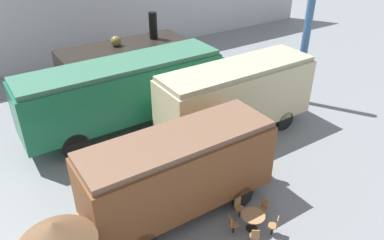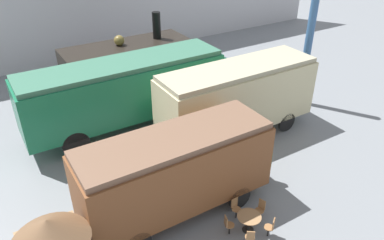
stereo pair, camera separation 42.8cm
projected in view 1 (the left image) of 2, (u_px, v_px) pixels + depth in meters
The scene contains 14 objects.
ground_plane at pixel (208, 155), 18.34m from camera, with size 80.00×80.00×0.00m, color gray.
backdrop_wall at pixel (85, 0), 27.55m from camera, with size 44.00×0.15×9.00m.
steam_locomotive at pixel (124, 63), 23.58m from camera, with size 7.93×2.70×4.85m.
streamlined_locomotive at pixel (138, 86), 19.81m from camera, with size 12.64×2.72×3.82m.
passenger_coach_vintage at pixel (236, 95), 19.01m from camera, with size 8.35×2.59×3.85m.
passenger_coach_wooden at pixel (179, 169), 14.00m from camera, with size 7.38×2.48×3.54m.
cafe_table_near at pixel (253, 218), 13.93m from camera, with size 0.90×0.90×0.70m.
cafe_chair_0 at pixel (255, 236), 13.24m from camera, with size 0.40×0.40×0.87m.
cafe_chair_1 at pixel (275, 225), 13.70m from camera, with size 0.40×0.40×0.87m.
cafe_chair_2 at pixel (264, 207), 14.51m from camera, with size 0.39×0.37×0.87m.
cafe_chair_3 at pixel (239, 206), 14.55m from camera, with size 0.36×0.36×0.87m.
cafe_chair_4 at pixel (232, 223), 13.77m from camera, with size 0.39×0.37×0.87m.
visitor_person at pixel (269, 162), 16.30m from camera, with size 0.34×0.34×1.73m.
support_pillar at pixel (306, 39), 21.36m from camera, with size 0.44×0.44×8.00m.
Camera 1 is at (-8.86, -12.11, 10.73)m, focal length 35.00 mm.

